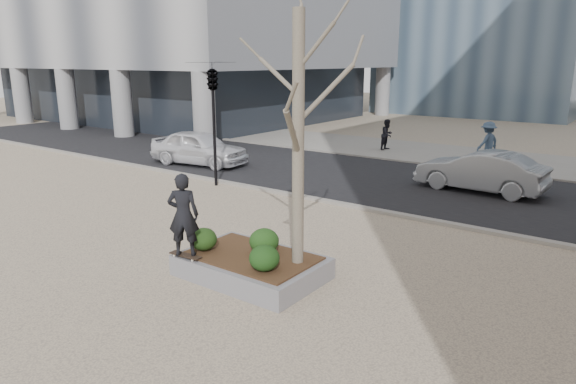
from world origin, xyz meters
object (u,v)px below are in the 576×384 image
Objects in this scene: planter at (252,267)px; skateboarder at (183,215)px; police_car at (199,147)px; skateboard at (185,256)px.

planter is 1.69× the size of skateboarder.
police_car reaches higher than planter.
police_car is at bearing -80.77° from skateboarder.
police_car is at bearing 130.40° from skateboard.
planter is 3.85× the size of skateboard.
skateboard is 0.93m from skateboarder.
skateboarder is at bearing -144.29° from police_car.
skateboard is at bearing -141.34° from planter.
planter is 12.67m from police_car.
police_car is (-9.83, 7.98, 0.56)m from planter.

